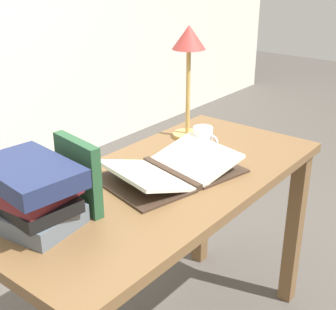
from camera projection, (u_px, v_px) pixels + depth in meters
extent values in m
cube|color=brown|center=(164.00, 183.00, 1.60)|extent=(1.29, 0.59, 0.03)
cube|color=brown|center=(294.00, 230.00, 2.04)|extent=(0.06, 0.06, 0.74)
cube|color=brown|center=(201.00, 196.00, 2.32)|extent=(0.06, 0.06, 0.74)
cube|color=#38281E|center=(171.00, 173.00, 1.61)|extent=(0.09, 0.29, 0.02)
cube|color=#38281E|center=(143.00, 184.00, 1.54)|extent=(0.28, 0.34, 0.01)
cube|color=#38281E|center=(198.00, 165.00, 1.68)|extent=(0.28, 0.34, 0.01)
cube|color=silver|center=(145.00, 175.00, 1.54)|extent=(0.26, 0.33, 0.07)
cube|color=silver|center=(196.00, 158.00, 1.66)|extent=(0.26, 0.33, 0.07)
cube|color=slate|center=(34.00, 216.00, 1.31)|extent=(0.22, 0.26, 0.05)
cube|color=black|center=(33.00, 202.00, 1.29)|extent=(0.19, 0.26, 0.04)
cube|color=maroon|center=(31.00, 189.00, 1.27)|extent=(0.21, 0.23, 0.04)
cube|color=#1E284C|center=(29.00, 173.00, 1.26)|extent=(0.23, 0.31, 0.05)
cube|color=#234C2D|center=(78.00, 174.00, 1.37)|extent=(0.06, 0.20, 0.22)
cylinder|color=tan|center=(187.00, 135.00, 1.96)|extent=(0.12, 0.12, 0.02)
cylinder|color=tan|center=(188.00, 93.00, 1.89)|extent=(0.02, 0.02, 0.35)
cone|color=#99332D|center=(189.00, 37.00, 1.80)|extent=(0.13, 0.13, 0.09)
cylinder|color=white|center=(203.00, 139.00, 1.80)|extent=(0.08, 0.08, 0.10)
torus|color=white|center=(212.00, 141.00, 1.78)|extent=(0.01, 0.05, 0.05)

